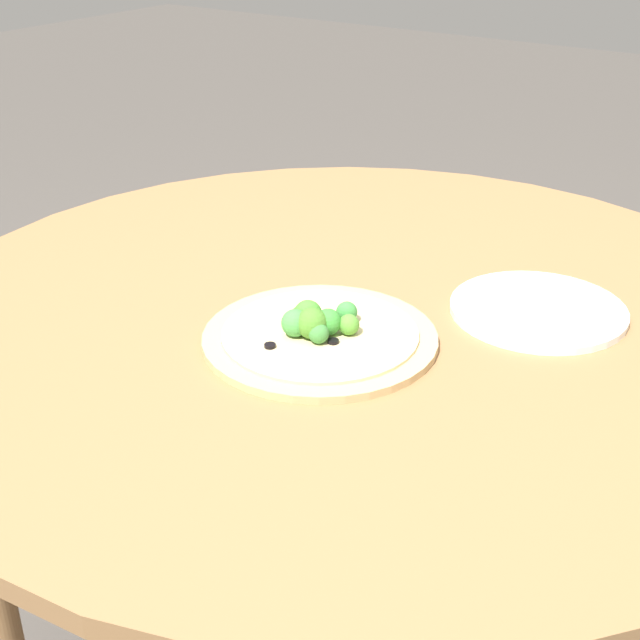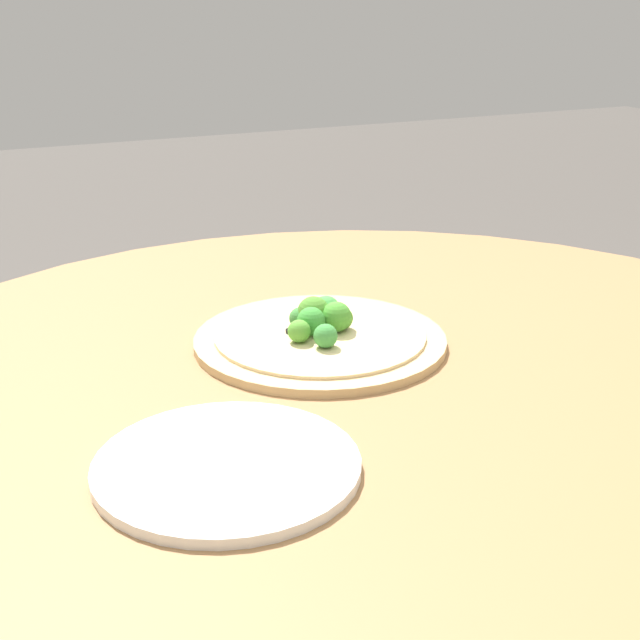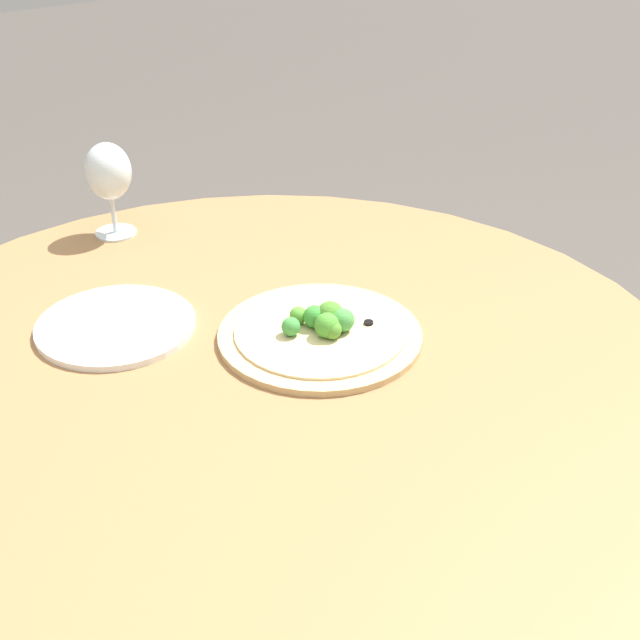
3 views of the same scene
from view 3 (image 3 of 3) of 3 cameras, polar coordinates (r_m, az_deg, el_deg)
name	(u,v)px [view 3 (image 3 of 3)]	position (r m, az deg, el deg)	size (l,w,h in m)	color
dining_table	(260,413)	(1.24, -3.88, -5.99)	(1.21, 1.21, 0.73)	olive
pizza	(321,331)	(1.26, 0.06, -0.72)	(0.29, 0.29, 0.05)	tan
wine_glass	(108,174)	(1.57, -13.40, 9.10)	(0.08, 0.08, 0.17)	silver
plate_near	(116,326)	(1.32, -12.94, -0.35)	(0.23, 0.23, 0.01)	white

